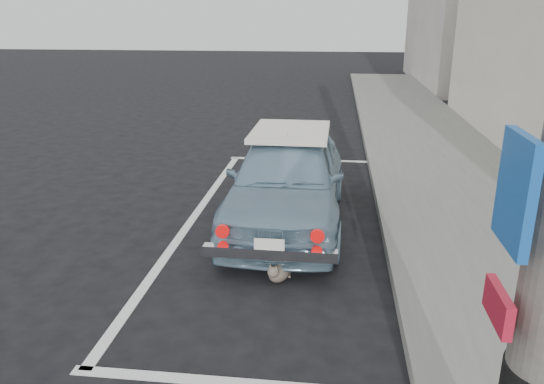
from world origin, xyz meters
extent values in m
plane|color=black|center=(0.00, 0.00, 0.00)|extent=(80.00, 80.00, 0.00)
cube|color=slate|center=(3.20, 2.00, 0.07)|extent=(2.80, 40.00, 0.15)
cube|color=silver|center=(0.50, -0.50, 0.00)|extent=(3.00, 0.12, 0.01)
cube|color=silver|center=(0.50, 6.50, 0.00)|extent=(3.00, 0.12, 0.01)
cube|color=silver|center=(-0.90, 3.00, 0.00)|extent=(0.12, 7.00, 0.01)
cube|color=#1554B0|center=(1.81, -2.00, 2.20)|extent=(0.04, 0.35, 0.45)
cube|color=#B6162E|center=(1.81, -2.00, 1.70)|extent=(0.04, 0.30, 0.15)
cube|color=white|center=(1.80, -2.00, 1.70)|extent=(0.02, 0.16, 0.08)
imported|color=#7293A9|center=(0.48, 3.07, 0.66)|extent=(1.59, 3.87, 1.31)
cube|color=silver|center=(0.49, 3.45, 1.24)|extent=(1.10, 1.48, 0.07)
cube|color=silver|center=(0.46, 1.19, 0.38)|extent=(1.47, 0.14, 0.12)
cube|color=white|center=(0.46, 1.14, 0.48)|extent=(0.33, 0.02, 0.17)
cylinder|color=red|center=(-0.05, 1.16, 0.62)|extent=(0.15, 0.04, 0.15)
cylinder|color=red|center=(0.98, 1.15, 0.62)|extent=(0.15, 0.04, 0.15)
cylinder|color=red|center=(-0.05, 1.16, 0.44)|extent=(0.12, 0.04, 0.12)
cylinder|color=red|center=(0.98, 1.15, 0.44)|extent=(0.12, 0.04, 0.12)
ellipsoid|color=#77665A|center=(0.56, 1.29, 0.11)|extent=(0.32, 0.39, 0.20)
sphere|color=#77665A|center=(0.51, 1.14, 0.18)|extent=(0.13, 0.13, 0.13)
cone|color=#77665A|center=(0.47, 1.16, 0.24)|extent=(0.04, 0.04, 0.05)
cone|color=#77665A|center=(0.54, 1.13, 0.24)|extent=(0.04, 0.04, 0.05)
cylinder|color=#77665A|center=(0.66, 1.43, 0.04)|extent=(0.04, 0.22, 0.03)
camera|label=1|loc=(1.11, -4.02, 2.85)|focal=35.00mm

